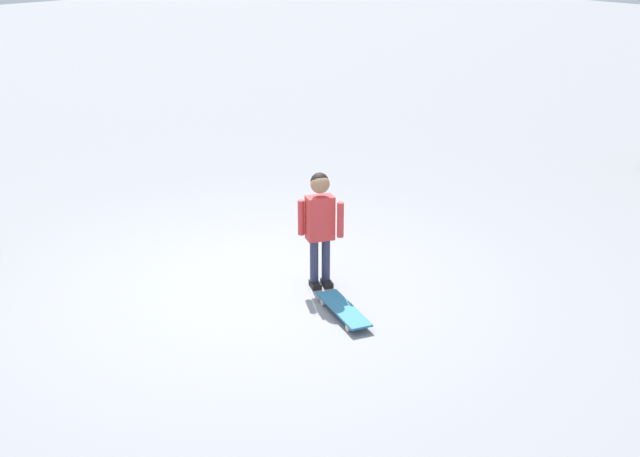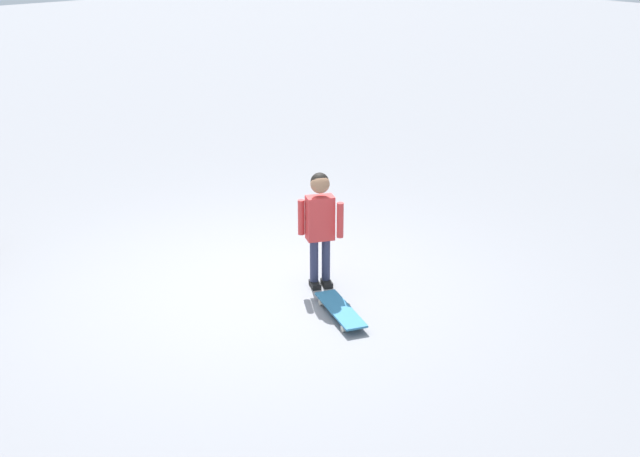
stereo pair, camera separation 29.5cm
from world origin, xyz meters
TOP-DOWN VIEW (x-y plane):
  - ground_plane at (0.00, 0.00)m, footprint 50.00×50.00m
  - child_person at (0.32, 0.45)m, footprint 0.33×0.28m
  - skateboard at (0.90, 0.19)m, footprint 0.75×0.42m

SIDE VIEW (x-z plane):
  - ground_plane at x=0.00m, z-range 0.00..0.00m
  - skateboard at x=0.90m, z-range 0.02..0.10m
  - child_person at x=0.32m, z-range 0.13..1.19m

